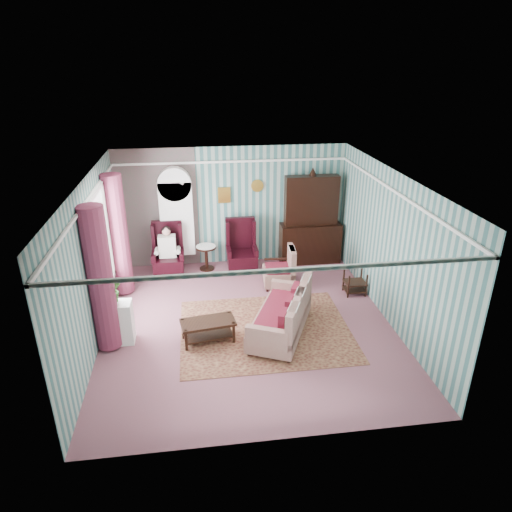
{
  "coord_description": "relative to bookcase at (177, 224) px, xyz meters",
  "views": [
    {
      "loc": [
        -0.88,
        -7.61,
        4.81
      ],
      "look_at": [
        0.24,
        0.6,
        1.16
      ],
      "focal_mm": 32.0,
      "sensor_mm": 36.0,
      "label": 1
    }
  ],
  "objects": [
    {
      "name": "floral_armchair",
      "position": [
        2.24,
        -1.34,
        -0.59
      ],
      "size": [
        0.93,
        0.81,
        1.05
      ],
      "primitive_type": "cube",
      "rotation": [
        0.0,
        0.0,
        1.5
      ],
      "color": "#B9A78F",
      "rests_on": "floor"
    },
    {
      "name": "floor",
      "position": [
        1.35,
        -2.84,
        -1.12
      ],
      "size": [
        6.0,
        6.0,
        0.0
      ],
      "primitive_type": "plane",
      "color": "#834C54",
      "rests_on": "ground"
    },
    {
      "name": "bookcase",
      "position": [
        0.0,
        0.0,
        0.0
      ],
      "size": [
        0.8,
        0.28,
        2.24
      ],
      "primitive_type": "cube",
      "color": "silver",
      "rests_on": "floor"
    },
    {
      "name": "sofa",
      "position": [
        1.91,
        -3.26,
        -0.62
      ],
      "size": [
        1.72,
        2.16,
        0.99
      ],
      "primitive_type": "cube",
      "rotation": [
        0.0,
        0.0,
        1.15
      ],
      "color": "beige",
      "rests_on": "floor"
    },
    {
      "name": "coffee_table",
      "position": [
        0.56,
        -3.34,
        -0.91
      ],
      "size": [
        1.04,
        0.61,
        0.42
      ],
      "primitive_type": "cube",
      "rotation": [
        0.0,
        0.0,
        0.15
      ],
      "color": "black",
      "rests_on": "floor"
    },
    {
      "name": "round_side_table",
      "position": [
        0.65,
        -0.24,
        -0.82
      ],
      "size": [
        0.5,
        0.5,
        0.6
      ],
      "primitive_type": "cylinder",
      "color": "black",
      "rests_on": "floor"
    },
    {
      "name": "wingback_left",
      "position": [
        -0.25,
        -0.39,
        -0.5
      ],
      "size": [
        0.76,
        0.8,
        1.25
      ],
      "primitive_type": "cube",
      "color": "black",
      "rests_on": "floor"
    },
    {
      "name": "potted_plant_b",
      "position": [
        -1.04,
        -3.08,
        -0.1
      ],
      "size": [
        0.28,
        0.24,
        0.43
      ],
      "primitive_type": "imported",
      "rotation": [
        0.0,
        0.0,
        0.26
      ],
      "color": "#25551A",
      "rests_on": "plant_stand"
    },
    {
      "name": "potted_plant_c",
      "position": [
        -1.11,
        -3.05,
        -0.11
      ],
      "size": [
        0.24,
        0.24,
        0.42
      ],
      "primitive_type": "imported",
      "rotation": [
        0.0,
        0.0,
        0.01
      ],
      "color": "#195019",
      "rests_on": "plant_stand"
    },
    {
      "name": "rug",
      "position": [
        1.65,
        -3.14,
        -1.11
      ],
      "size": [
        3.2,
        2.6,
        0.01
      ],
      "primitive_type": "cube",
      "color": "#441916",
      "rests_on": "floor"
    },
    {
      "name": "dresser_hutch",
      "position": [
        3.25,
        -0.12,
        0.06
      ],
      "size": [
        1.5,
        0.56,
        2.36
      ],
      "primitive_type": "cube",
      "color": "black",
      "rests_on": "floor"
    },
    {
      "name": "plant_stand",
      "position": [
        -1.05,
        -3.14,
        -0.72
      ],
      "size": [
        0.55,
        0.35,
        0.8
      ],
      "primitive_type": "cube",
      "color": "silver",
      "rests_on": "floor"
    },
    {
      "name": "room_shell",
      "position": [
        0.73,
        -2.66,
        0.89
      ],
      "size": [
        5.53,
        6.02,
        2.91
      ],
      "color": "#3D6F6D",
      "rests_on": "ground"
    },
    {
      "name": "seated_woman",
      "position": [
        -0.25,
        -0.39,
        -0.53
      ],
      "size": [
        0.44,
        0.4,
        1.18
      ],
      "primitive_type": null,
      "color": "beige",
      "rests_on": "floor"
    },
    {
      "name": "nest_table",
      "position": [
        3.82,
        -1.94,
        -0.85
      ],
      "size": [
        0.45,
        0.38,
        0.54
      ],
      "primitive_type": "cube",
      "color": "black",
      "rests_on": "floor"
    },
    {
      "name": "wingback_right",
      "position": [
        1.5,
        -0.39,
        -0.5
      ],
      "size": [
        0.76,
        0.8,
        1.25
      ],
      "primitive_type": "cube",
      "color": "black",
      "rests_on": "floor"
    },
    {
      "name": "potted_plant_a",
      "position": [
        -1.14,
        -3.24,
        -0.09
      ],
      "size": [
        0.44,
        0.38,
        0.46
      ],
      "primitive_type": "imported",
      "rotation": [
        0.0,
        0.0,
        -0.06
      ],
      "color": "#184B17",
      "rests_on": "plant_stand"
    }
  ]
}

